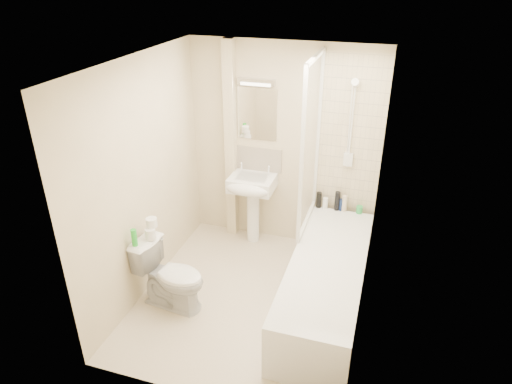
% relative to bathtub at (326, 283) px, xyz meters
% --- Properties ---
extents(floor, '(2.50, 2.50, 0.00)m').
position_rel_bathtub_xyz_m(floor, '(-0.75, -0.12, -0.29)').
color(floor, beige).
rests_on(floor, ground).
extents(wall_back, '(2.20, 0.02, 2.40)m').
position_rel_bathtub_xyz_m(wall_back, '(-0.75, 1.13, 0.91)').
color(wall_back, beige).
rests_on(wall_back, ground).
extents(wall_left, '(0.02, 2.50, 2.40)m').
position_rel_bathtub_xyz_m(wall_left, '(-1.85, -0.12, 0.91)').
color(wall_left, beige).
rests_on(wall_left, ground).
extents(wall_right, '(0.02, 2.50, 2.40)m').
position_rel_bathtub_xyz_m(wall_right, '(0.35, -0.12, 0.91)').
color(wall_right, beige).
rests_on(wall_right, ground).
extents(ceiling, '(2.20, 2.50, 0.02)m').
position_rel_bathtub_xyz_m(ceiling, '(-0.75, -0.12, 2.11)').
color(ceiling, white).
rests_on(ceiling, wall_back).
extents(tile_back, '(0.70, 0.01, 1.75)m').
position_rel_bathtub_xyz_m(tile_back, '(0.00, 1.12, 1.14)').
color(tile_back, beige).
rests_on(tile_back, wall_back).
extents(tile_right, '(0.01, 2.10, 1.75)m').
position_rel_bathtub_xyz_m(tile_right, '(0.34, 0.00, 1.14)').
color(tile_right, beige).
rests_on(tile_right, wall_right).
extents(pipe_boxing, '(0.12, 0.12, 2.40)m').
position_rel_bathtub_xyz_m(pipe_boxing, '(-1.37, 1.07, 0.91)').
color(pipe_boxing, beige).
rests_on(pipe_boxing, ground).
extents(splashback, '(0.60, 0.02, 0.30)m').
position_rel_bathtub_xyz_m(splashback, '(-1.06, 1.12, 0.74)').
color(splashback, beige).
rests_on(splashback, wall_back).
extents(mirror, '(0.46, 0.01, 0.60)m').
position_rel_bathtub_xyz_m(mirror, '(-1.06, 1.12, 1.29)').
color(mirror, white).
rests_on(mirror, wall_back).
extents(strip_light, '(0.42, 0.07, 0.07)m').
position_rel_bathtub_xyz_m(strip_light, '(-1.06, 1.10, 1.66)').
color(strip_light, silver).
rests_on(strip_light, wall_back).
extents(bathtub, '(0.70, 2.10, 0.55)m').
position_rel_bathtub_xyz_m(bathtub, '(0.00, 0.00, 0.00)').
color(bathtub, white).
rests_on(bathtub, ground).
extents(shower_screen, '(0.04, 0.92, 1.80)m').
position_rel_bathtub_xyz_m(shower_screen, '(-0.35, 0.68, 1.16)').
color(shower_screen, white).
rests_on(shower_screen, bathtub).
extents(shower_fixture, '(0.10, 0.16, 0.99)m').
position_rel_bathtub_xyz_m(shower_fixture, '(-0.00, 1.08, 1.26)').
color(shower_fixture, white).
rests_on(shower_fixture, wall_back).
extents(pedestal_sink, '(0.52, 0.48, 1.00)m').
position_rel_bathtub_xyz_m(pedestal_sink, '(-1.06, 0.90, 0.42)').
color(pedestal_sink, white).
rests_on(pedestal_sink, ground).
extents(bottle_black_a, '(0.06, 0.06, 0.19)m').
position_rel_bathtub_xyz_m(bottle_black_a, '(-0.28, 1.04, 0.36)').
color(bottle_black_a, black).
rests_on(bottle_black_a, bathtub).
extents(bottle_white_a, '(0.06, 0.06, 0.13)m').
position_rel_bathtub_xyz_m(bottle_white_a, '(-0.21, 1.04, 0.33)').
color(bottle_white_a, white).
rests_on(bottle_white_a, bathtub).
extents(bottle_black_b, '(0.06, 0.06, 0.23)m').
position_rel_bathtub_xyz_m(bottle_black_b, '(-0.07, 1.04, 0.37)').
color(bottle_black_b, black).
rests_on(bottle_black_b, bathtub).
extents(bottle_blue, '(0.05, 0.05, 0.14)m').
position_rel_bathtub_xyz_m(bottle_blue, '(-0.02, 1.04, 0.33)').
color(bottle_blue, navy).
rests_on(bottle_blue, bathtub).
extents(bottle_cream, '(0.06, 0.06, 0.19)m').
position_rel_bathtub_xyz_m(bottle_cream, '(0.01, 1.04, 0.36)').
color(bottle_cream, beige).
rests_on(bottle_cream, bathtub).
extents(bottle_green, '(0.07, 0.07, 0.09)m').
position_rel_bathtub_xyz_m(bottle_green, '(0.19, 1.04, 0.30)').
color(bottle_green, green).
rests_on(bottle_green, bathtub).
extents(toilet, '(0.57, 0.79, 0.71)m').
position_rel_bathtub_xyz_m(toilet, '(-1.47, -0.42, 0.07)').
color(toilet, white).
rests_on(toilet, ground).
extents(toilet_roll_lower, '(0.10, 0.10, 0.11)m').
position_rel_bathtub_xyz_m(toilet_roll_lower, '(-1.68, -0.37, 0.48)').
color(toilet_roll_lower, white).
rests_on(toilet_roll_lower, toilet).
extents(toilet_roll_upper, '(0.11, 0.11, 0.09)m').
position_rel_bathtub_xyz_m(toilet_roll_upper, '(-1.69, -0.32, 0.58)').
color(toilet_roll_upper, white).
rests_on(toilet_roll_upper, toilet_roll_lower).
extents(green_bottle, '(0.05, 0.05, 0.17)m').
position_rel_bathtub_xyz_m(green_bottle, '(-1.77, -0.52, 0.51)').
color(green_bottle, green).
rests_on(green_bottle, toilet).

